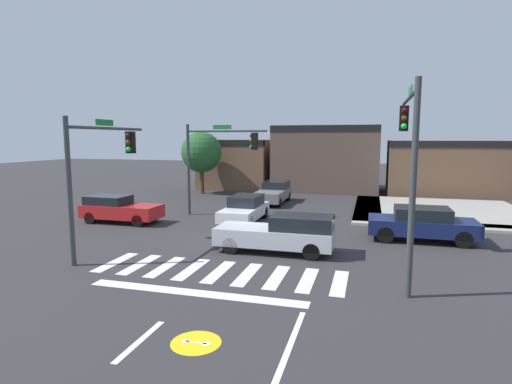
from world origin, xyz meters
The scene contains 14 objects.
ground_plane centered at (0.00, 0.00, 0.00)m, with size 120.00×120.00×0.00m, color #302D30.
crosswalk_near centered at (0.00, -4.50, 0.00)m, with size 8.58×2.41×0.01m.
bike_detector_marking centered at (1.25, -9.24, 0.00)m, with size 1.14×1.14×0.01m.
curb_corner_northeast centered at (8.49, 9.42, 0.07)m, with size 10.00×10.60×0.15m.
storefront_row centered at (1.75, 19.04, 2.48)m, with size 24.92×6.56×5.58m.
traffic_signal_southeast centered at (6.03, -3.18, 4.33)m, with size 0.32×5.24×6.19m.
traffic_signal_northwest centered at (-3.64, 5.00, 3.71)m, with size 4.87×0.32×5.34m.
traffic_signal_southwest centered at (-5.27, -3.42, 3.70)m, with size 0.32×4.89×5.30m.
car_gray centered at (-1.64, 10.72, 0.75)m, with size 1.78×4.58×1.47m.
car_red centered at (-8.17, 1.85, 0.74)m, with size 4.22×1.75×1.44m.
car_silver centered at (1.54, -1.55, 0.78)m, with size 4.69×1.73×1.53m.
car_navy centered at (7.15, 1.96, 0.78)m, with size 4.57×1.95×1.50m.
car_white centered at (-1.63, 3.79, 0.72)m, with size 1.72×4.34×1.43m.
roadside_tree centered at (-8.50, 14.00, 3.38)m, with size 3.32×3.32×5.06m.
Camera 1 is at (4.87, -17.19, 4.53)m, focal length 28.77 mm.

